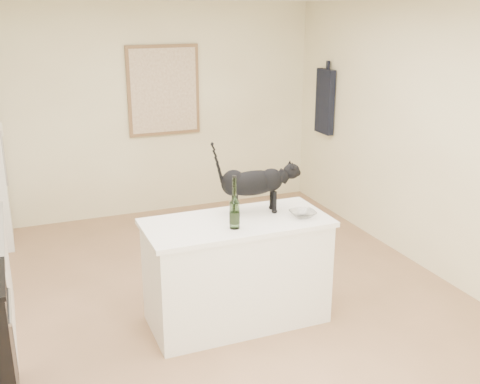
% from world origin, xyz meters
% --- Properties ---
extents(floor, '(5.50, 5.50, 0.00)m').
position_xyz_m(floor, '(0.00, 0.00, 0.00)').
color(floor, '#A57957').
rests_on(floor, ground).
extents(wall_back, '(4.50, 0.00, 4.50)m').
position_xyz_m(wall_back, '(0.00, 2.75, 1.30)').
color(wall_back, '#F4EDBD').
rests_on(wall_back, ground).
extents(wall_front, '(4.50, 0.00, 4.50)m').
position_xyz_m(wall_front, '(0.00, -2.75, 1.30)').
color(wall_front, '#F4EDBD').
rests_on(wall_front, ground).
extents(wall_right, '(0.00, 5.50, 5.50)m').
position_xyz_m(wall_right, '(2.25, 0.00, 1.30)').
color(wall_right, '#F4EDBD').
rests_on(wall_right, ground).
extents(island_base, '(1.44, 0.67, 0.86)m').
position_xyz_m(island_base, '(0.10, -0.20, 0.43)').
color(island_base, white).
rests_on(island_base, floor).
extents(island_top, '(1.50, 0.70, 0.04)m').
position_xyz_m(island_top, '(0.10, -0.20, 0.88)').
color(island_top, white).
rests_on(island_top, island_base).
extents(artwork_frame, '(0.90, 0.03, 1.10)m').
position_xyz_m(artwork_frame, '(0.30, 2.72, 1.55)').
color(artwork_frame, brown).
rests_on(artwork_frame, wall_back).
extents(artwork_canvas, '(0.82, 0.00, 1.02)m').
position_xyz_m(artwork_canvas, '(0.30, 2.70, 1.55)').
color(artwork_canvas, beige).
rests_on(artwork_canvas, wall_back).
extents(hanging_garment, '(0.08, 0.34, 0.80)m').
position_xyz_m(hanging_garment, '(2.19, 2.05, 1.40)').
color(hanging_garment, black).
rests_on(hanging_garment, wall_right).
extents(black_cat, '(0.68, 0.31, 0.46)m').
position_xyz_m(black_cat, '(0.30, -0.07, 1.13)').
color(black_cat, black).
rests_on(black_cat, island_top).
extents(wine_bottle, '(0.09, 0.09, 0.37)m').
position_xyz_m(wine_bottle, '(0.02, -0.35, 1.09)').
color(wine_bottle, '#2A5020').
rests_on(wine_bottle, island_top).
extents(glass_bowl, '(0.21, 0.21, 0.05)m').
position_xyz_m(glass_bowl, '(0.63, -0.33, 0.93)').
color(glass_bowl, silver).
rests_on(glass_bowl, island_top).
extents(fridge_paper, '(0.05, 0.11, 0.16)m').
position_xyz_m(fridge_paper, '(-1.60, 2.32, 1.28)').
color(fridge_paper, white).
rests_on(fridge_paper, fridge).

